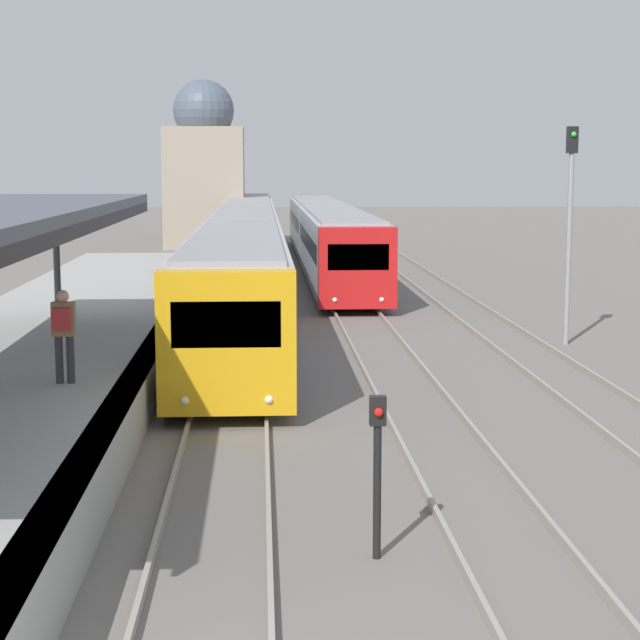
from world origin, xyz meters
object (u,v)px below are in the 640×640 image
Objects in this scene: train_far at (326,233)px; signal_mast_far at (570,211)px; signal_post_near at (377,460)px; train_near at (246,240)px; person_on_platform at (63,328)px.

signal_mast_far is (5.16, -22.42, 1.95)m from train_far.
signal_post_near is (-1.69, -38.06, -0.41)m from train_far.
signal_mast_far reaches higher than train_far.
train_near is 6.48m from train_far.
train_far is (6.57, 31.81, -0.30)m from person_on_platform.
train_far is at bearing 87.45° from signal_post_near.
person_on_platform is at bearing -96.13° from train_near.
person_on_platform is 7.96m from signal_post_near.
train_near is 25.64× the size of signal_post_near.
signal_mast_far is at bearing -77.05° from train_far.
train_far is at bearing 78.32° from person_on_platform.
train_near is at bearing 93.56° from signal_post_near.
person_on_platform is 0.03× the size of train_near.
train_near is 19.39m from signal_mast_far.
signal_mast_far is (8.89, -17.13, 1.92)m from train_near.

